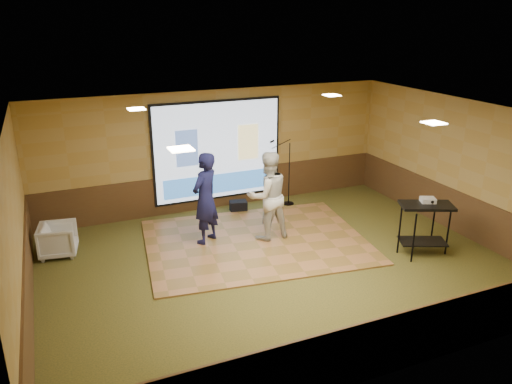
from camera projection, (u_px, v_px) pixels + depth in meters
name	position (u px, v px, depth m)	size (l,w,h in m)	color
ground	(276.00, 265.00, 9.93)	(9.00, 9.00, 0.00)	#313819
room_shell	(278.00, 164.00, 9.23)	(9.04, 7.04, 3.02)	#AB8A47
wainscot_back	(219.00, 189.00, 12.79)	(9.00, 0.04, 0.95)	#4D2E19
wainscot_front	(386.00, 345.00, 6.76)	(9.00, 0.04, 0.95)	#4D2E19
wainscot_left	(28.00, 290.00, 8.12)	(0.04, 7.00, 0.95)	#4D2E19
wainscot_right	(453.00, 210.00, 11.43)	(0.04, 7.00, 0.95)	#4D2E19
projector_screen	(218.00, 152.00, 12.41)	(3.32, 0.06, 2.52)	black
downlight_nw	(136.00, 109.00, 9.68)	(0.32, 0.32, 0.02)	#FFE5BF
downlight_ne	(332.00, 95.00, 11.30)	(0.32, 0.32, 0.02)	#FFE5BF
downlight_sw	(181.00, 149.00, 6.82)	(0.32, 0.32, 0.02)	#FFE5BF
downlight_se	(434.00, 123.00, 8.45)	(0.32, 0.32, 0.02)	#FFE5BF
dance_floor	(256.00, 241.00, 10.91)	(4.69, 3.58, 0.03)	#9F683A
player_left	(205.00, 198.00, 10.55)	(0.73, 0.48, 2.00)	#13143C
player_right	(268.00, 196.00, 10.75)	(0.95, 0.74, 1.96)	beige
av_table	(425.00, 218.00, 10.14)	(1.04, 0.55, 1.10)	black
projector	(428.00, 200.00, 10.13)	(0.29, 0.24, 0.10)	silver
mic_stand	(287.00, 186.00, 12.92)	(0.70, 0.28, 1.77)	black
banquet_chair	(58.00, 240.00, 10.24)	(0.72, 0.74, 0.67)	gray
duffel_bag	(238.00, 206.00, 12.59)	(0.42, 0.28, 0.26)	black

